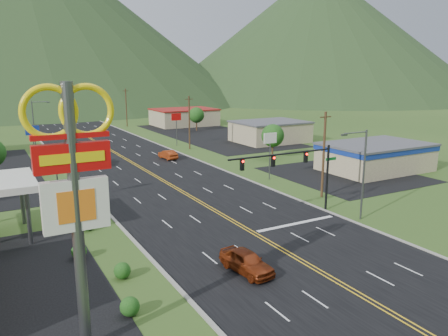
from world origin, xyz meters
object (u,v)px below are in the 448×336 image
car_dark_mid (101,160)px  streetlight_east (362,169)px  car_red_far (168,155)px  pylon_sign (74,179)px  car_red_near (246,262)px  streetlight_west (35,121)px  traffic_signal (297,165)px

car_dark_mid → streetlight_east: bearing=-62.8°
car_red_far → streetlight_east: bearing=92.9°
pylon_sign → car_red_near: bearing=16.1°
streetlight_west → car_dark_mid: 22.74m
pylon_sign → car_dark_mid: bearing=75.2°
car_red_near → car_dark_mid: size_ratio=0.95×
pylon_sign → streetlight_west: size_ratio=1.56×
car_dark_mid → car_red_far: (10.89, -0.86, 0.02)m
car_dark_mid → car_red_far: 10.93m
car_red_near → car_red_far: car_red_near is taller
streetlight_east → pylon_sign: bearing=-164.2°
car_red_far → car_red_near: bearing=71.0°
pylon_sign → car_dark_mid: 49.18m
car_red_far → car_dark_mid: bearing=-9.0°
traffic_signal → car_red_far: 34.28m
streetlight_east → car_red_near: (-15.94, -4.47, -4.36)m
traffic_signal → car_red_near: 14.78m
traffic_signal → car_dark_mid: (-11.15, 34.84, -4.59)m
traffic_signal → car_red_near: traffic_signal is taller
streetlight_west → car_dark_mid: size_ratio=1.77×
pylon_sign → car_red_far: pylon_sign is taller
traffic_signal → car_red_near: bearing=-143.0°
pylon_sign → streetlight_east: bearing=15.8°
streetlight_east → streetlight_west: same height
pylon_sign → streetlight_west: 68.33m
pylon_sign → streetlight_east: (28.18, 8.00, -4.12)m
traffic_signal → car_red_far: traffic_signal is taller
car_red_near → streetlight_west: bearing=89.0°
streetlight_east → car_red_far: size_ratio=1.97×
traffic_signal → car_red_far: size_ratio=2.86×
streetlight_east → car_red_far: (-4.95, 37.97, -4.43)m
traffic_signal → pylon_sign: bearing=-152.9°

